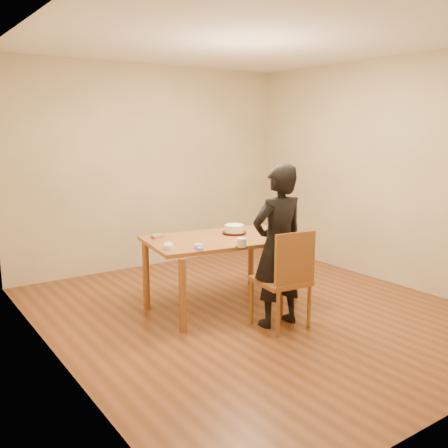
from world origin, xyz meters
TOP-DOWN VIEW (x-y plane):
  - room_shell at (0.00, 0.34)m, footprint 4.00×4.50m
  - dining_table at (-0.18, 0.33)m, footprint 1.66×1.14m
  - dining_chair at (-0.03, -0.45)m, footprint 0.50×0.50m
  - cake_plate at (0.04, 0.40)m, footprint 0.26×0.26m
  - cake at (0.04, 0.40)m, footprint 0.21×0.21m
  - frosting_dome at (0.04, 0.40)m, footprint 0.21×0.21m
  - frosting_tub at (-0.26, -0.13)m, footprint 0.09×0.09m
  - frosting_lid at (-0.65, 0.01)m, footprint 0.09×0.09m
  - frosting_dollop at (-0.65, 0.01)m, footprint 0.04×0.04m
  - ramekin_green at (-0.63, 0.06)m, footprint 0.08×0.08m
  - ramekin_yellow at (-0.84, 0.26)m, footprint 0.08×0.08m
  - ramekin_multi at (-0.89, 0.18)m, footprint 0.09×0.09m
  - candy_box_pink at (-0.74, 0.68)m, footprint 0.13×0.09m
  - candy_box_green at (-0.75, 0.69)m, footprint 0.13×0.08m
  - spatula at (-0.25, -0.08)m, footprint 0.14×0.08m
  - person at (-0.03, -0.40)m, footprint 0.58×0.40m

SIDE VIEW (x-z plane):
  - dining_chair at x=-0.03m, z-range 0.43..0.47m
  - dining_table at x=-0.18m, z-range 0.71..0.75m
  - frosting_lid at x=-0.65m, z-range 0.75..0.76m
  - spatula at x=-0.25m, z-range 0.75..0.76m
  - candy_box_pink at x=-0.74m, z-range 0.75..0.77m
  - cake_plate at x=0.04m, z-range 0.75..0.77m
  - frosting_dollop at x=-0.65m, z-range 0.76..0.77m
  - ramekin_green at x=-0.63m, z-range 0.75..0.79m
  - ramekin_yellow at x=-0.84m, z-range 0.75..0.79m
  - ramekin_multi at x=-0.89m, z-range 0.75..0.79m
  - candy_box_green at x=-0.75m, z-range 0.77..0.79m
  - person at x=-0.03m, z-range 0.00..1.56m
  - frosting_tub at x=-0.26m, z-range 0.75..0.83m
  - cake at x=0.04m, z-range 0.77..0.84m
  - frosting_dome at x=0.04m, z-range 0.84..0.86m
  - room_shell at x=0.00m, z-range 0.00..2.70m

